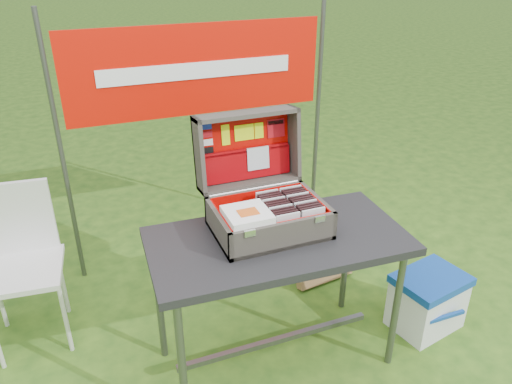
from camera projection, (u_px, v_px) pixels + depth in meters
name	position (u px, v px, depth m)	size (l,w,h in m)	color
ground	(264.00, 353.00, 2.71)	(80.00, 80.00, 0.00)	#284F16
table	(277.00, 302.00, 2.51)	(1.21, 0.61, 0.76)	#262628
table_top	(278.00, 241.00, 2.35)	(1.21, 0.61, 0.04)	#262628
table_leg_fl	(182.00, 370.00, 2.14)	(0.04, 0.04, 0.72)	#59595B
table_leg_fr	(396.00, 308.00, 2.49)	(0.04, 0.04, 0.72)	#59595B
table_leg_bl	(159.00, 301.00, 2.54)	(0.04, 0.04, 0.72)	#59595B
table_leg_br	(346.00, 257.00, 2.90)	(0.04, 0.04, 0.72)	#59595B
table_brace	(276.00, 341.00, 2.62)	(1.06, 0.03, 0.03)	#59595B
suitcase	(264.00, 178.00, 2.33)	(0.52, 0.53, 0.50)	#4A453B
suitcase_base_bottom	(269.00, 229.00, 2.39)	(0.52, 0.37, 0.02)	#4A453B
suitcase_base_wall_front	(284.00, 236.00, 2.21)	(0.52, 0.02, 0.14)	#4A453B
suitcase_base_wall_back	(255.00, 202.00, 2.51)	(0.52, 0.02, 0.14)	#4A453B
suitcase_base_wall_left	(218.00, 228.00, 2.28)	(0.02, 0.37, 0.14)	#4A453B
suitcase_base_wall_right	(316.00, 209.00, 2.44)	(0.02, 0.37, 0.14)	#4A453B
suitcase_liner_floor	(269.00, 227.00, 2.38)	(0.48, 0.33, 0.01)	red
suitcase_latch_left	(250.00, 233.00, 2.12)	(0.05, 0.01, 0.03)	silver
suitcase_latch_right	(320.00, 219.00, 2.23)	(0.05, 0.01, 0.03)	silver
suitcase_hinge	(255.00, 189.00, 2.48)	(0.02, 0.02, 0.47)	silver
suitcase_lid_back	(244.00, 146.00, 2.53)	(0.52, 0.37, 0.02)	#4A453B
suitcase_lid_rim_far	(246.00, 114.00, 2.42)	(0.52, 0.02, 0.14)	#4A453B
suitcase_lid_rim_near	(250.00, 183.00, 2.54)	(0.52, 0.02, 0.14)	#4A453B
suitcase_lid_rim_left	(199.00, 156.00, 2.40)	(0.02, 0.37, 0.14)	#4A453B
suitcase_lid_rim_right	(294.00, 142.00, 2.56)	(0.02, 0.37, 0.14)	#4A453B
suitcase_lid_liner	(245.00, 147.00, 2.52)	(0.48, 0.33, 0.01)	red
suitcase_liner_wall_front	(283.00, 233.00, 2.22)	(0.48, 0.01, 0.12)	red
suitcase_liner_wall_back	(256.00, 201.00, 2.49)	(0.48, 0.01, 0.12)	red
suitcase_liner_wall_left	(221.00, 226.00, 2.28)	(0.01, 0.33, 0.12)	red
suitcase_liner_wall_right	(314.00, 207.00, 2.43)	(0.01, 0.33, 0.12)	red
suitcase_lid_pocket	(247.00, 164.00, 2.53)	(0.46, 0.15, 0.03)	#8F0409
suitcase_pocket_edge	(246.00, 150.00, 2.50)	(0.45, 0.02, 0.02)	#8F0409
suitcase_pocket_cd	(258.00, 158.00, 2.53)	(0.12, 0.12, 0.01)	silver
lid_sticker_cc_a	(207.00, 126.00, 2.41)	(0.05, 0.03, 0.00)	#1933B2
lid_sticker_cc_b	(207.00, 134.00, 2.42)	(0.05, 0.03, 0.00)	#A90D18
lid_sticker_cc_c	(208.00, 142.00, 2.43)	(0.05, 0.03, 0.00)	white
lid_sticker_cc_d	(208.00, 150.00, 2.45)	(0.05, 0.03, 0.00)	black
lid_card_neon_tall	(226.00, 135.00, 2.46)	(0.04, 0.10, 0.00)	#D1F20D
lid_card_neon_main	(244.00, 132.00, 2.49)	(0.10, 0.08, 0.00)	#D1F20D
lid_card_neon_small	(259.00, 130.00, 2.51)	(0.05, 0.08, 0.00)	#D1F20D
lid_sticker_band	(276.00, 128.00, 2.54)	(0.09, 0.09, 0.00)	#A90D18
lid_sticker_band_bar	(276.00, 122.00, 2.53)	(0.08, 0.02, 0.00)	black
cd_left_0	(288.00, 227.00, 2.24)	(0.12, 0.01, 0.13)	silver
cd_left_1	(286.00, 225.00, 2.26)	(0.12, 0.01, 0.13)	black
cd_left_2	(284.00, 223.00, 2.28)	(0.12, 0.01, 0.13)	black
cd_left_3	(282.00, 220.00, 2.29)	(0.12, 0.01, 0.13)	black
cd_left_4	(280.00, 218.00, 2.31)	(0.12, 0.01, 0.13)	silver
cd_left_5	(279.00, 216.00, 2.33)	(0.12, 0.01, 0.13)	black
cd_left_6	(277.00, 214.00, 2.34)	(0.12, 0.01, 0.13)	black
cd_left_7	(275.00, 212.00, 2.36)	(0.12, 0.01, 0.13)	black
cd_left_8	(273.00, 210.00, 2.38)	(0.12, 0.01, 0.13)	silver
cd_left_9	(272.00, 209.00, 2.40)	(0.12, 0.01, 0.13)	black
cd_left_10	(270.00, 207.00, 2.41)	(0.12, 0.01, 0.13)	black
cd_left_11	(268.00, 205.00, 2.43)	(0.12, 0.01, 0.13)	black
cd_left_12	(267.00, 203.00, 2.45)	(0.12, 0.01, 0.13)	silver
cd_right_0	(313.00, 222.00, 2.28)	(0.12, 0.01, 0.13)	silver
cd_right_1	(311.00, 220.00, 2.30)	(0.12, 0.01, 0.13)	black
cd_right_2	(309.00, 218.00, 2.32)	(0.12, 0.01, 0.13)	black
cd_right_3	(307.00, 216.00, 2.33)	(0.12, 0.01, 0.13)	black
cd_right_4	(305.00, 214.00, 2.35)	(0.12, 0.01, 0.13)	silver
cd_right_5	(303.00, 212.00, 2.37)	(0.12, 0.01, 0.13)	black
cd_right_6	(301.00, 210.00, 2.39)	(0.12, 0.01, 0.13)	black
cd_right_7	(299.00, 208.00, 2.40)	(0.12, 0.01, 0.13)	black
cd_right_8	(297.00, 206.00, 2.42)	(0.12, 0.01, 0.13)	silver
cd_right_9	(295.00, 204.00, 2.44)	(0.12, 0.01, 0.13)	black
cd_right_10	(294.00, 202.00, 2.45)	(0.12, 0.01, 0.13)	black
cd_right_11	(292.00, 200.00, 2.47)	(0.12, 0.01, 0.13)	black
cd_right_12	(290.00, 199.00, 2.49)	(0.12, 0.01, 0.13)	silver
songbook_0	(247.00, 217.00, 2.22)	(0.20, 0.20, 0.01)	white
songbook_1	(247.00, 216.00, 2.22)	(0.20, 0.20, 0.01)	white
songbook_2	(247.00, 215.00, 2.22)	(0.20, 0.20, 0.01)	white
songbook_3	(247.00, 214.00, 2.22)	(0.20, 0.20, 0.01)	white
songbook_4	(247.00, 213.00, 2.21)	(0.20, 0.20, 0.01)	white
songbook_5	(247.00, 212.00, 2.21)	(0.20, 0.20, 0.01)	white
songbook_graphic	(248.00, 212.00, 2.20)	(0.09, 0.07, 0.00)	#D85919
cooler	(427.00, 301.00, 2.83)	(0.39, 0.30, 0.34)	white
cooler_body	(427.00, 304.00, 2.84)	(0.37, 0.28, 0.30)	white
cooler_lid	(431.00, 280.00, 2.77)	(0.39, 0.30, 0.05)	#104097
cooler_handle	(447.00, 317.00, 2.70)	(0.23, 0.02, 0.02)	#104097
chair	(22.00, 273.00, 2.62)	(0.40, 0.44, 0.88)	silver
chair_seat	(22.00, 272.00, 2.61)	(0.40, 0.40, 0.03)	silver
chair_backrest	(14.00, 218.00, 2.67)	(0.40, 0.03, 0.42)	silver
chair_leg_fr	(65.00, 317.00, 2.63)	(0.02, 0.02, 0.45)	silver
chair_leg_br	(62.00, 281.00, 2.91)	(0.02, 0.02, 0.45)	silver
chair_upright_right	(48.00, 214.00, 2.73)	(0.02, 0.02, 0.42)	silver
cardboard_box	(321.00, 250.00, 3.23)	(0.40, 0.06, 0.42)	#936441
banner_post_left	(62.00, 158.00, 2.96)	(0.03, 0.03, 1.70)	#59595B
banner_post_right	(317.00, 123.00, 3.52)	(0.03, 0.03, 1.70)	#59595B
banner	(197.00, 70.00, 3.03)	(1.60, 0.01, 0.55)	#C00E03
banner_text	(198.00, 71.00, 3.02)	(1.20, 0.00, 0.10)	white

